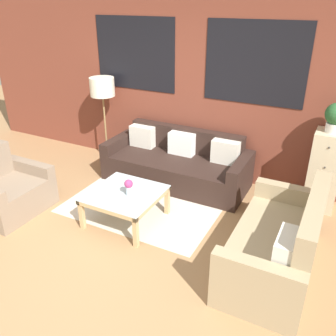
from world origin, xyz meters
The scene contains 11 objects.
ground_plane centered at (0.00, 0.00, 0.00)m, with size 16.00×16.00×0.00m, color #9E754C.
wall_back_brick centered at (0.00, 2.44, 1.41)m, with size 8.40×0.09×2.80m.
rug centered at (-0.07, 1.23, 0.00)m, with size 2.05×1.72×0.00m.
couch_dark centered at (0.02, 1.95, 0.28)m, with size 2.19×0.88×0.78m.
settee_vintage centered at (1.83, 0.62, 0.31)m, with size 0.80×1.62×0.92m.
armchair_corner centered at (-1.62, 0.17, 0.28)m, with size 0.80×0.93×0.84m.
coffee_table centered at (-0.07, 0.67, 0.35)m, with size 0.85×0.85×0.42m.
floor_lamp centered at (-1.41, 2.10, 1.24)m, with size 0.40×0.40×1.44m.
drawer_cabinet centered at (2.07, 2.17, 0.54)m, with size 0.39×0.40×1.08m.
potted_plant centered at (2.07, 2.17, 1.28)m, with size 0.28×0.28×0.37m.
flower_vase centered at (0.01, 0.64, 0.54)m, with size 0.11×0.11×0.21m.
Camera 1 is at (2.16, -2.50, 2.61)m, focal length 38.00 mm.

